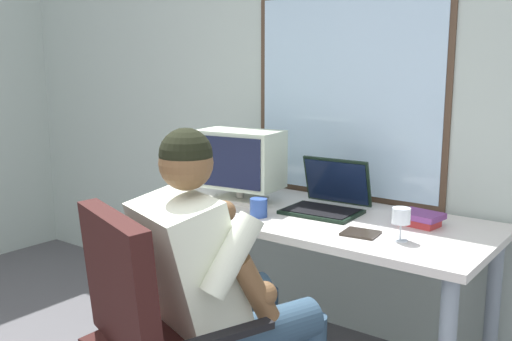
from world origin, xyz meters
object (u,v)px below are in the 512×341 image
object	(u,v)px
person_seated	(221,280)
wine_glass	(401,218)
office_chair	(156,321)
crt_monitor	(240,160)
laptop	(329,197)
coffee_mug	(259,208)
cd_case	(361,233)
desk	(310,233)
book_stack	(420,218)

from	to	relation	value
person_seated	wine_glass	world-z (taller)	person_seated
office_chair	wine_glass	size ratio (longest dim) A/B	7.12
crt_monitor	laptop	xyz separation A→B (m)	(0.46, 0.11, -0.15)
crt_monitor	office_chair	bearing A→B (deg)	-67.83
coffee_mug	cd_case	bearing A→B (deg)	3.43
person_seated	coffee_mug	distance (m)	0.57
office_chair	person_seated	world-z (taller)	person_seated
desk	wine_glass	size ratio (longest dim) A/B	12.51
desk	wine_glass	distance (m)	0.56
book_stack	cd_case	bearing A→B (deg)	-117.88
coffee_mug	crt_monitor	bearing A→B (deg)	144.16
desk	cd_case	distance (m)	0.39
desk	book_stack	bearing A→B (deg)	12.60
wine_glass	book_stack	world-z (taller)	wine_glass
desk	book_stack	distance (m)	0.51
office_chair	crt_monitor	distance (m)	1.11
wine_glass	coffee_mug	world-z (taller)	wine_glass
office_chair	coffee_mug	xyz separation A→B (m)	(-0.13, 0.77, 0.23)
office_chair	wine_glass	bearing A→B (deg)	56.67
desk	coffee_mug	distance (m)	0.29
crt_monitor	cd_case	size ratio (longest dim) A/B	2.84
cd_case	office_chair	bearing A→B (deg)	-115.00
book_stack	cd_case	size ratio (longest dim) A/B	1.24
office_chair	crt_monitor	xyz separation A→B (m)	(-0.39, 0.95, 0.40)
desk	coffee_mug	bearing A→B (deg)	-129.35
desk	coffee_mug	size ratio (longest dim) A/B	19.51
cd_case	coffee_mug	bearing A→B (deg)	-176.57
laptop	cd_case	world-z (taller)	laptop
cd_case	coffee_mug	world-z (taller)	coffee_mug
person_seated	book_stack	size ratio (longest dim) A/B	6.27
crt_monitor	coffee_mug	size ratio (longest dim) A/B	5.17
wine_glass	cd_case	world-z (taller)	wine_glass
office_chair	person_seated	size ratio (longest dim) A/B	0.79
wine_glass	cd_case	size ratio (longest dim) A/B	0.86
person_seated	laptop	world-z (taller)	person_seated
laptop	coffee_mug	size ratio (longest dim) A/B	4.17
cd_case	book_stack	bearing A→B (deg)	62.12
office_chair	laptop	xyz separation A→B (m)	(0.07, 1.06, 0.25)
crt_monitor	desk	bearing A→B (deg)	1.06
office_chair	cd_case	world-z (taller)	office_chair
wine_glass	person_seated	bearing A→B (deg)	-129.12
office_chair	laptop	distance (m)	1.09
person_seated	office_chair	bearing A→B (deg)	-107.41
office_chair	book_stack	distance (m)	1.21
office_chair	coffee_mug	size ratio (longest dim) A/B	11.11
crt_monitor	coffee_mug	xyz separation A→B (m)	(0.26, -0.19, -0.17)
office_chair	wine_glass	distance (m)	1.01
cd_case	desk	bearing A→B (deg)	154.14
book_stack	office_chair	bearing A→B (deg)	-115.75
book_stack	coffee_mug	distance (m)	0.71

